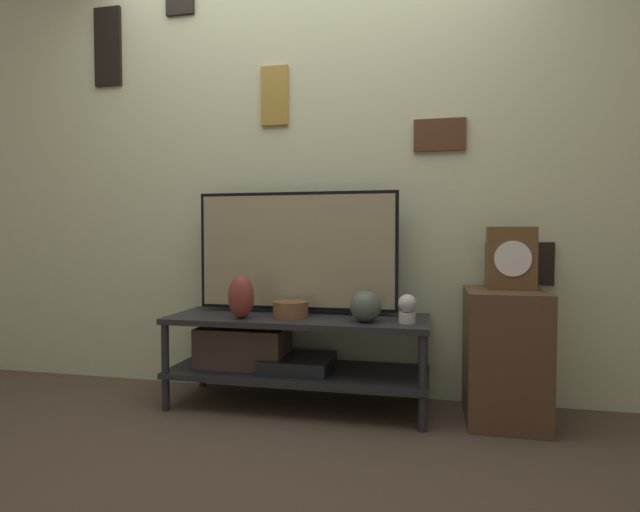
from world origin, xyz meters
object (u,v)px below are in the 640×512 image
(decorative_bust, at_px, (407,308))
(vase_urn_stoneware, at_px, (241,297))
(vase_round_glass, at_px, (366,306))
(vase_wide_bowl, at_px, (291,309))
(television, at_px, (296,251))
(mantel_clock, at_px, (511,258))

(decorative_bust, bearing_deg, vase_urn_stoneware, -176.92)
(vase_urn_stoneware, height_order, decorative_bust, vase_urn_stoneware)
(vase_round_glass, bearing_deg, vase_wide_bowl, 171.31)
(television, height_order, mantel_clock, television)
(decorative_bust, bearing_deg, television, 162.69)
(vase_round_glass, bearing_deg, television, 153.58)
(television, distance_m, mantel_clock, 1.12)
(vase_round_glass, bearing_deg, mantel_clock, 12.22)
(vase_wide_bowl, bearing_deg, decorative_bust, -4.59)
(vase_wide_bowl, relative_size, vase_round_glass, 1.18)
(vase_wide_bowl, bearing_deg, vase_urn_stoneware, -158.45)
(television, distance_m, decorative_bust, 0.70)
(mantel_clock, bearing_deg, vase_wide_bowl, -175.35)
(vase_wide_bowl, relative_size, vase_urn_stoneware, 0.82)
(vase_round_glass, distance_m, decorative_bust, 0.20)
(vase_wide_bowl, height_order, vase_round_glass, vase_round_glass)
(vase_round_glass, xyz_separation_m, vase_urn_stoneware, (-0.64, -0.03, 0.03))
(decorative_bust, xyz_separation_m, mantel_clock, (0.50, 0.14, 0.24))
(television, bearing_deg, mantel_clock, -2.70)
(vase_round_glass, distance_m, mantel_clock, 0.76)
(decorative_bust, bearing_deg, vase_round_glass, -176.31)
(television, xyz_separation_m, vase_round_glass, (0.41, -0.20, -0.26))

